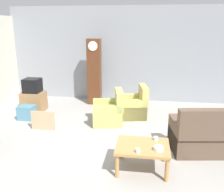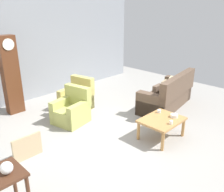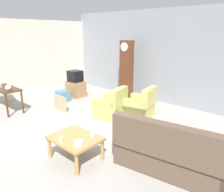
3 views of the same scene
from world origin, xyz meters
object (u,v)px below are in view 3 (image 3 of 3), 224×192
Objects in this scene: tv_stand_cabinet at (76,89)px; framed_picture_leaning at (60,103)px; cup_white_porcelain at (61,139)px; storage_box_blue at (63,96)px; grandfather_clock at (126,71)px; bowl_white_stacked at (78,143)px; tv_crt at (75,76)px; armchair_olive_far at (140,107)px; console_table_dark at (5,91)px; coffee_table_wood at (75,140)px; armchair_olive_near at (111,107)px; glass_dome_cloche at (8,88)px; couch_floral at (174,155)px; cup_blue_rimmed at (93,135)px; wine_glass_short at (1,84)px; wine_glass_tall at (0,81)px.

tv_stand_cabinet is 1.62m from framed_picture_leaning.
storage_box_blue is at bearing 143.69° from cup_white_porcelain.
grandfather_clock is 12.59× the size of bowl_white_stacked.
cup_white_porcelain is (3.34, -3.08, -0.29)m from tv_crt.
armchair_olive_far is 3.01m from cup_white_porcelain.
console_table_dark is 2.17× the size of framed_picture_leaning.
grandfather_clock is (-1.70, 3.79, 0.68)m from coffee_table_wood.
tv_crt is at bearing 80.91° from console_table_dark.
glass_dome_cloche reaches higher than armchair_olive_near.
grandfather_clock is at bearing 114.19° from coffee_table_wood.
tv_stand_cabinet is at bearing 90.76° from glass_dome_cloche.
couch_floral is 2.09m from cup_white_porcelain.
cup_white_porcelain is at bearing -104.88° from coffee_table_wood.
glass_dome_cloche is at bearing -172.61° from couch_floral.
armchair_olive_far is 2.54m from cup_blue_rimmed.
tv_crt reaches higher than armchair_olive_near.
tv_crt is (-3.42, 2.80, 0.40)m from coffee_table_wood.
cup_blue_rimmed is at bearing -155.32° from couch_floral.
coffee_table_wood is at bearing -83.22° from armchair_olive_far.
framed_picture_leaning is (-2.54, 1.44, -0.16)m from coffee_table_wood.
tv_crt is at bearing 77.88° from wine_glass_short.
console_table_dark is at bearing -9.56° from wine_glass_tall.
tv_stand_cabinet is 4.55m from cup_white_porcelain.
cup_blue_rimmed is (4.06, -0.05, -0.14)m from console_table_dark.
armchair_olive_near is 5.35× the size of wine_glass_tall.
armchair_olive_far is at bearing 137.32° from couch_floral.
coffee_table_wood is at bearing -134.67° from cup_blue_rimmed.
tv_crt is 2.58m from wine_glass_tall.
armchair_olive_far is at bearing 43.03° from armchair_olive_near.
glass_dome_cloche is at bearing 171.09° from cup_white_porcelain.
framed_picture_leaning is 6.94× the size of cup_blue_rimmed.
tv_crt is at bearing -150.01° from grandfather_clock.
bowl_white_stacked is at bearing -5.98° from glass_dome_cloche.
bowl_white_stacked is at bearing -61.54° from armchair_olive_near.
armchair_olive_near is 2.23m from cup_blue_rimmed.
couch_floral is 2.88m from armchair_olive_near.
bowl_white_stacked is at bearing -142.93° from couch_floral.
glass_dome_cloche is at bearing -92.45° from storage_box_blue.
cup_blue_rimmed is at bearing 95.57° from bowl_white_stacked.
wine_glass_short is at bearing -19.08° from wine_glass_tall.
cup_blue_rimmed is (1.94, -3.55, -0.57)m from grandfather_clock.
tv_crt is at bearing 99.07° from storage_box_blue.
armchair_olive_near is 11.66× the size of cup_white_porcelain.
cup_blue_rimmed reaches higher than framed_picture_leaning.
glass_dome_cloche reaches higher than cup_blue_rimmed.
grandfather_clock is 3.18× the size of tv_stand_cabinet.
tv_stand_cabinet is 1.42× the size of tv_crt.
wine_glass_short is at bearing -122.63° from grandfather_clock.
cup_white_porcelain reaches higher than coffee_table_wood.
armchair_olive_near is at bearing -15.46° from tv_crt.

